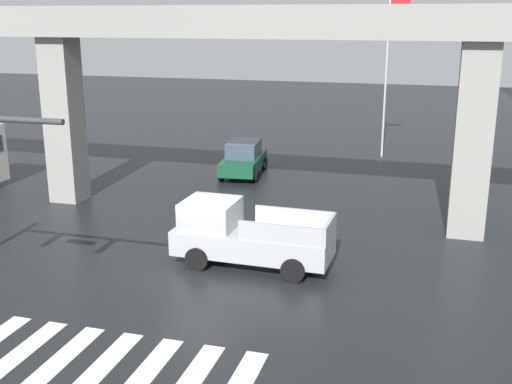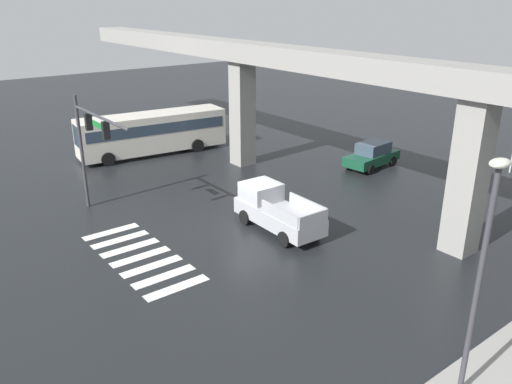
# 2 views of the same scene
# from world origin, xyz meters

# --- Properties ---
(ground_plane) EXTENTS (120.00, 120.00, 0.00)m
(ground_plane) POSITION_xyz_m (0.00, 0.00, 0.00)
(ground_plane) COLOR black
(crosswalk_stripes) EXTENTS (7.15, 2.80, 0.01)m
(crosswalk_stripes) POSITION_xyz_m (-0.00, -6.11, 0.01)
(crosswalk_stripes) COLOR silver
(crosswalk_stripes) RESTS_ON ground
(elevated_overpass) EXTENTS (59.38, 2.08, 8.25)m
(elevated_overpass) POSITION_xyz_m (0.00, 5.71, 7.08)
(elevated_overpass) COLOR gray
(elevated_overpass) RESTS_ON ground
(pickup_truck) EXTENTS (5.14, 2.17, 2.08)m
(pickup_truck) POSITION_xyz_m (1.31, 0.62, 0.99)
(pickup_truck) COLOR #A8AAAF
(pickup_truck) RESTS_ON ground
(city_bus) EXTENTS (3.72, 11.01, 2.99)m
(city_bus) POSITION_xyz_m (-14.39, 1.91, 1.72)
(city_bus) COLOR beige
(city_bus) RESTS_ON ground
(sedan_dark_green) EXTENTS (2.30, 4.46, 1.72)m
(sedan_dark_green) POSITION_xyz_m (-2.32, 12.24, 0.85)
(sedan_dark_green) COLOR #14472D
(sedan_dark_green) RESTS_ON ground
(traffic_signal_mast) EXTENTS (6.49, 0.32, 6.20)m
(traffic_signal_mast) POSITION_xyz_m (-5.57, -5.76, 4.39)
(traffic_signal_mast) COLOR #38383D
(traffic_signal_mast) RESTS_ON ground
(street_lamp_near_corner) EXTENTS (0.44, 0.70, 7.24)m
(street_lamp_near_corner) POSITION_xyz_m (13.55, -2.50, 4.56)
(street_lamp_near_corner) COLOR #38383D
(street_lamp_near_corner) RESTS_ON ground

